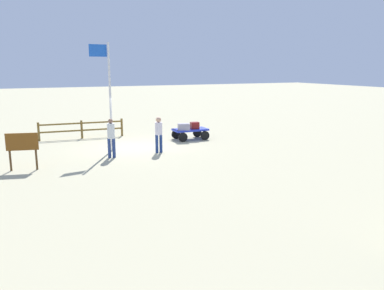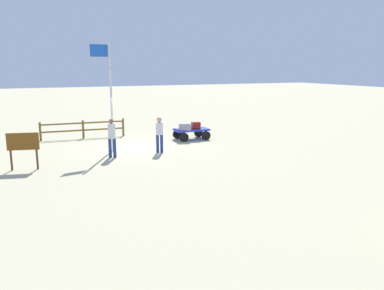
# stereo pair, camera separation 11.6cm
# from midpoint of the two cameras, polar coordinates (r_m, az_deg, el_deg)

# --- Properties ---
(ground_plane) EXTENTS (120.00, 120.00, 0.00)m
(ground_plane) POSITION_cam_midpoint_polar(r_m,az_deg,el_deg) (19.51, -8.21, -0.29)
(ground_plane) COLOR #BBB18B
(luggage_cart) EXTENTS (1.87, 1.15, 0.59)m
(luggage_cart) POSITION_cam_midpoint_polar(r_m,az_deg,el_deg) (21.26, 0.03, 1.98)
(luggage_cart) COLOR #2234C7
(luggage_cart) RESTS_ON ground
(suitcase_olive) EXTENTS (0.49, 0.39, 0.37)m
(suitcase_olive) POSITION_cam_midpoint_polar(r_m,az_deg,el_deg) (21.18, 0.73, 2.90)
(suitcase_olive) COLOR maroon
(suitcase_olive) RESTS_ON luggage_cart
(suitcase_navy) EXTENTS (0.69, 0.47, 0.35)m
(suitcase_navy) POSITION_cam_midpoint_polar(r_m,az_deg,el_deg) (20.73, -0.91, 2.68)
(suitcase_navy) COLOR gray
(suitcase_navy) RESTS_ON luggage_cart
(worker_lead) EXTENTS (0.34, 0.34, 1.68)m
(worker_lead) POSITION_cam_midpoint_polar(r_m,az_deg,el_deg) (17.95, -4.64, 1.97)
(worker_lead) COLOR navy
(worker_lead) RESTS_ON ground
(worker_trailing) EXTENTS (0.40, 0.40, 1.73)m
(worker_trailing) POSITION_cam_midpoint_polar(r_m,az_deg,el_deg) (17.25, -11.56, 1.41)
(worker_trailing) COLOR navy
(worker_trailing) RESTS_ON ground
(flagpole) EXTENTS (0.94, 0.19, 5.03)m
(flagpole) POSITION_cam_midpoint_polar(r_m,az_deg,el_deg) (18.52, -12.02, 8.24)
(flagpole) COLOR silver
(flagpole) RESTS_ON ground
(signboard) EXTENTS (1.16, 0.33, 1.46)m
(signboard) POSITION_cam_midpoint_polar(r_m,az_deg,el_deg) (16.19, -23.47, 0.04)
(signboard) COLOR #4C3319
(signboard) RESTS_ON ground
(wooden_fence) EXTENTS (4.60, 0.42, 1.01)m
(wooden_fence) POSITION_cam_midpoint_polar(r_m,az_deg,el_deg) (22.44, -15.63, 2.47)
(wooden_fence) COLOR brown
(wooden_fence) RESTS_ON ground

